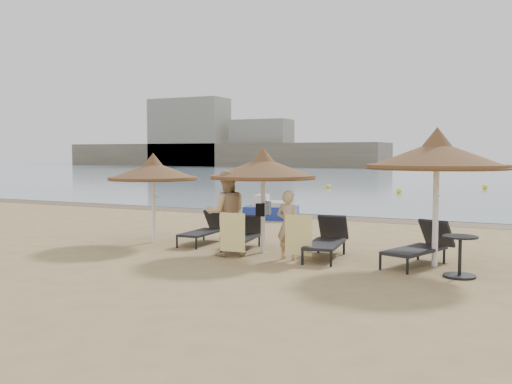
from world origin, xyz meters
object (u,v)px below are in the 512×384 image
palapa_center (263,169)px  lounger_far_right (421,245)px  side_table (460,258)px  person_left (226,206)px  pedal_boat (271,210)px  palapa_left (153,171)px  palapa_right (437,156)px  person_right (288,220)px  lounger_near_left (245,234)px  lounger_far_left (206,229)px  lounger_near_right (327,239)px

palapa_center → lounger_far_right: bearing=2.5°
side_table → person_left: bearing=179.3°
pedal_boat → palapa_left: bearing=-110.6°
palapa_right → pedal_boat: bearing=136.9°
person_left → person_right: (1.53, 0.16, -0.26)m
lounger_near_left → pedal_boat: 6.50m
lounger_far_left → person_left: size_ratio=0.81×
lounger_near_right → lounger_far_right: size_ratio=0.98×
person_right → lounger_far_right: bearing=-160.3°
lounger_near_right → pedal_boat: 7.71m
lounger_near_left → person_right: person_right is taller
palapa_center → lounger_near_right: bearing=4.4°
palapa_center → palapa_right: size_ratio=0.86×
person_right → lounger_near_right: bearing=-129.6°
palapa_right → side_table: bearing=-56.0°
person_right → pedal_boat: size_ratio=0.86×
palapa_left → person_left: palapa_left is taller
person_left → palapa_center: bearing=-163.6°
lounger_far_right → pedal_boat: (-6.52, 6.31, -0.09)m
palapa_right → lounger_near_right: size_ratio=1.40×
palapa_right → lounger_far_left: palapa_right is taller
side_table → person_right: 3.82m
lounger_near_left → lounger_far_right: lounger_far_right is taller
lounger_near_left → person_left: person_left is taller
palapa_center → person_right: palapa_center is taller
lounger_near_left → lounger_near_right: (2.30, -0.19, 0.05)m
pedal_boat → lounger_near_right: bearing=-70.4°
palapa_right → person_left: palapa_right is taller
palapa_center → palapa_right: 4.09m
palapa_center → lounger_near_left: size_ratio=1.37×
pedal_boat → lounger_near_left: bearing=-86.3°
palapa_left → person_right: size_ratio=1.33×
lounger_near_right → pedal_boat: bearing=117.4°
lounger_far_left → lounger_near_left: lounger_far_left is taller
palapa_center → person_right: 1.58m
side_table → palapa_right: bearing=124.0°
palapa_right → side_table: 2.29m
lounger_far_right → person_right: bearing=-146.6°
palapa_right → side_table: palapa_right is taller
palapa_center → lounger_far_left: 2.72m
pedal_boat → person_right: bearing=-77.5°
palapa_right → pedal_boat: palapa_right is taller
lounger_near_right → side_table: lounger_near_right is taller
lounger_near_left → lounger_far_right: (4.45, -0.15, 0.06)m
lounger_near_left → lounger_far_right: bearing=-11.1°
palapa_left → palapa_right: bearing=-0.3°
side_table → pedal_boat: size_ratio=0.38×
lounger_far_right → side_table: bearing=-28.3°
lounger_near_left → lounger_far_left: bearing=157.2°
palapa_center → lounger_far_left: bearing=162.3°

